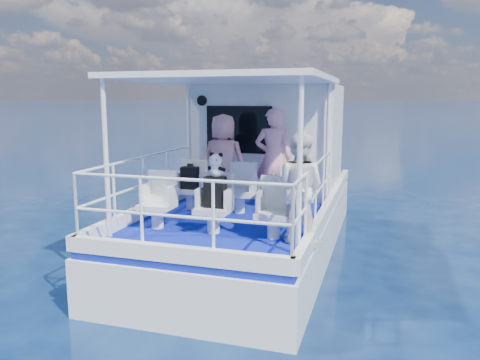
% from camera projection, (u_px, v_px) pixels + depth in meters
% --- Properties ---
extents(ground, '(2000.00, 2000.00, 0.00)m').
position_uv_depth(ground, '(236.00, 266.00, 8.02)').
color(ground, '#08193F').
rests_on(ground, ground).
extents(hull, '(3.00, 7.00, 1.60)m').
position_uv_depth(hull, '(252.00, 249.00, 8.96)').
color(hull, white).
rests_on(hull, ground).
extents(deck, '(2.90, 6.90, 0.10)m').
position_uv_depth(deck, '(252.00, 205.00, 8.81)').
color(deck, navy).
rests_on(deck, hull).
extents(cabin, '(2.85, 2.00, 2.20)m').
position_uv_depth(cabin, '(269.00, 139.00, 9.84)').
color(cabin, white).
rests_on(cabin, deck).
extents(canopy, '(3.00, 3.20, 0.08)m').
position_uv_depth(canopy, '(232.00, 79.00, 7.29)').
color(canopy, white).
rests_on(canopy, cabin).
extents(canopy_posts, '(2.77, 2.97, 2.20)m').
position_uv_depth(canopy_posts, '(231.00, 152.00, 7.44)').
color(canopy_posts, white).
rests_on(canopy_posts, deck).
extents(railings, '(2.84, 3.59, 1.00)m').
position_uv_depth(railings, '(225.00, 192.00, 7.24)').
color(railings, white).
rests_on(railings, deck).
extents(seat_port_fwd, '(0.48, 0.46, 0.38)m').
position_uv_depth(seat_port_fwd, '(191.00, 198.00, 8.28)').
color(seat_port_fwd, silver).
rests_on(seat_port_fwd, deck).
extents(seat_center_fwd, '(0.48, 0.46, 0.38)m').
position_uv_depth(seat_center_fwd, '(240.00, 202.00, 8.02)').
color(seat_center_fwd, silver).
rests_on(seat_center_fwd, deck).
extents(seat_stbd_fwd, '(0.48, 0.46, 0.38)m').
position_uv_depth(seat_stbd_fwd, '(291.00, 205.00, 7.76)').
color(seat_stbd_fwd, silver).
rests_on(seat_stbd_fwd, deck).
extents(seat_port_aft, '(0.48, 0.46, 0.38)m').
position_uv_depth(seat_port_aft, '(157.00, 216.00, 7.06)').
color(seat_port_aft, silver).
rests_on(seat_port_aft, deck).
extents(seat_center_aft, '(0.48, 0.46, 0.38)m').
position_uv_depth(seat_center_aft, '(213.00, 220.00, 6.79)').
color(seat_center_aft, silver).
rests_on(seat_center_aft, deck).
extents(seat_stbd_aft, '(0.48, 0.46, 0.38)m').
position_uv_depth(seat_stbd_aft, '(274.00, 225.00, 6.53)').
color(seat_stbd_aft, silver).
rests_on(seat_stbd_aft, deck).
extents(passenger_port_fwd, '(0.64, 0.46, 1.67)m').
position_uv_depth(passenger_port_fwd, '(223.00, 161.00, 8.29)').
color(passenger_port_fwd, '#D38988').
rests_on(passenger_port_fwd, deck).
extents(passenger_stbd_fwd, '(0.72, 0.55, 1.78)m').
position_uv_depth(passenger_stbd_fwd, '(273.00, 158.00, 8.30)').
color(passenger_stbd_fwd, pink).
rests_on(passenger_stbd_fwd, deck).
extents(passenger_stbd_aft, '(0.82, 0.69, 1.49)m').
position_uv_depth(passenger_stbd_aft, '(299.00, 188.00, 6.28)').
color(passenger_stbd_aft, white).
rests_on(passenger_stbd_aft, deck).
extents(backpack_port, '(0.30, 0.17, 0.39)m').
position_uv_depth(backpack_port, '(190.00, 178.00, 8.13)').
color(backpack_port, black).
rests_on(backpack_port, seat_port_fwd).
extents(backpack_center, '(0.30, 0.17, 0.45)m').
position_uv_depth(backpack_center, '(215.00, 192.00, 6.74)').
color(backpack_center, black).
rests_on(backpack_center, seat_center_aft).
extents(compact_camera, '(0.10, 0.06, 0.06)m').
position_uv_depth(compact_camera, '(190.00, 165.00, 8.07)').
color(compact_camera, black).
rests_on(compact_camera, backpack_port).
extents(panda, '(0.22, 0.19, 0.35)m').
position_uv_depth(panda, '(216.00, 165.00, 6.67)').
color(panda, white).
rests_on(panda, backpack_center).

